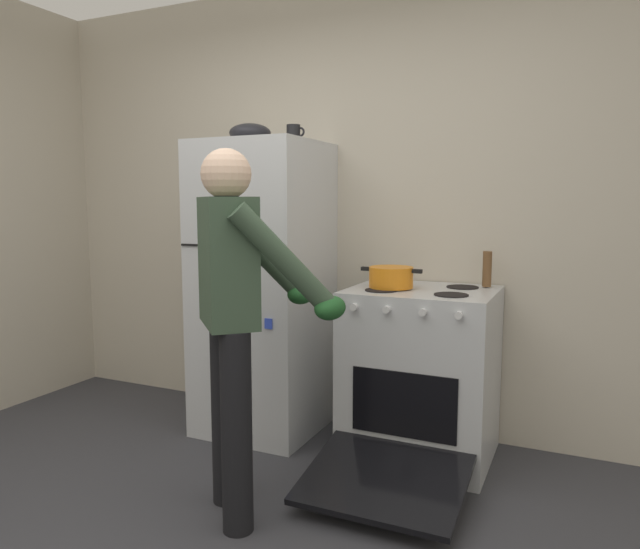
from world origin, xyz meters
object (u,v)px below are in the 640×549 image
refrigerator (264,288)px  person_cook (237,302)px  mixing_bowl (250,133)px  red_pot (391,277)px  coffee_mug (294,133)px  stove_range (420,375)px  pepper_mill (487,269)px

refrigerator → person_cook: 1.03m
person_cook → mixing_bowl: size_ratio=6.53×
red_pot → coffee_mug: (-0.63, 0.10, 0.79)m
coffee_mug → mixing_bowl: bearing=-169.2°
refrigerator → stove_range: bearing=-1.0°
red_pot → pepper_mill: (0.46, 0.25, 0.04)m
refrigerator → pepper_mill: (1.27, 0.20, 0.16)m
refrigerator → person_cook: bearing=-66.3°
stove_range → person_cook: (-0.56, -0.92, 0.50)m
red_pot → mixing_bowl: (-0.89, 0.05, 0.80)m
refrigerator → person_cook: refrigerator is taller
pepper_mill → coffee_mug: bearing=-172.2°
mixing_bowl → pepper_mill: bearing=8.4°
refrigerator → coffee_mug: 0.93m
refrigerator → mixing_bowl: size_ratio=7.05×
coffee_mug → mixing_bowl: size_ratio=0.46×
stove_range → mixing_bowl: bearing=179.0°
refrigerator → red_pot: bearing=-3.5°
coffee_mug → pepper_mill: coffee_mug is taller
refrigerator → person_cook: size_ratio=1.08×
red_pot → coffee_mug: bearing=171.0°
stove_range → red_pot: bearing=-168.7°
refrigerator → pepper_mill: size_ratio=9.03×
mixing_bowl → refrigerator: bearing=-0.2°
mixing_bowl → red_pot: bearing=-3.2°
red_pot → coffee_mug: size_ratio=2.99×
coffee_mug → pepper_mill: 1.33m
refrigerator → coffee_mug: (0.18, 0.05, 0.91)m
stove_range → person_cook: size_ratio=0.76×
refrigerator → mixing_bowl: mixing_bowl is taller
coffee_mug → pepper_mill: size_ratio=0.59×
coffee_mug → mixing_bowl: (-0.26, -0.05, 0.01)m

